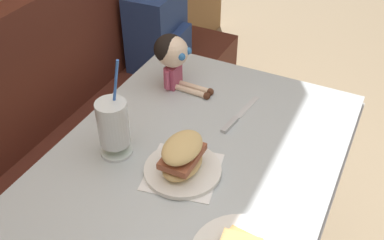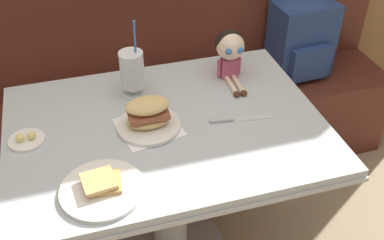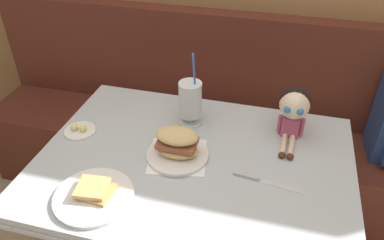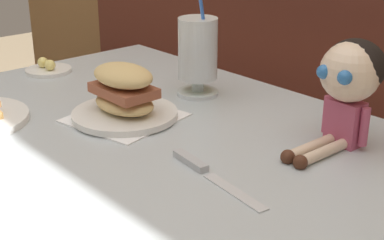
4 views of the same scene
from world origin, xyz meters
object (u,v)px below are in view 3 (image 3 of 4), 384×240
butter_knife (256,178)px  seated_doll (294,107)px  toast_plate (94,195)px  sandwich_plate (177,147)px  milkshake_glass (190,101)px  butter_saucer (80,130)px

butter_knife → seated_doll: seated_doll is taller
seated_doll → toast_plate: bearing=-139.7°
toast_plate → sandwich_plate: size_ratio=1.06×
toast_plate → seated_doll: 0.76m
milkshake_glass → sandwich_plate: bearing=-87.1°
milkshake_glass → butter_saucer: bearing=-156.3°
sandwich_plate → butter_saucer: bearing=174.2°
toast_plate → butter_saucer: size_ratio=2.08×
milkshake_glass → butter_knife: 0.40m
milkshake_glass → butter_saucer: milkshake_glass is taller
toast_plate → sandwich_plate: sandwich_plate is taller
milkshake_glass → seated_doll: bearing=2.2°
seated_doll → milkshake_glass: bearing=-177.8°
toast_plate → milkshake_glass: (0.18, 0.47, 0.09)m
milkshake_glass → butter_knife: size_ratio=1.34×
toast_plate → butter_knife: toast_plate is taller
sandwich_plate → seated_doll: seated_doll is taller
toast_plate → sandwich_plate: 0.32m
sandwich_plate → seated_doll: size_ratio=1.07×
milkshake_glass → butter_saucer: size_ratio=2.62×
toast_plate → butter_knife: bearing=23.8°
sandwich_plate → butter_saucer: 0.41m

